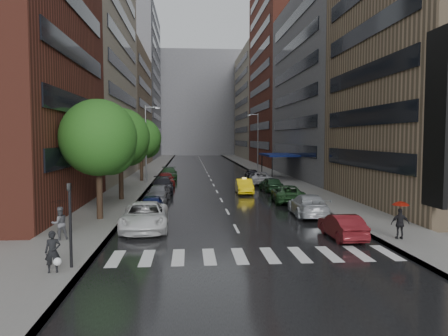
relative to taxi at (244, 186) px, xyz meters
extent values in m
plane|color=gray|center=(-2.55, -20.23, -0.71)|extent=(220.00, 220.00, 0.00)
cube|color=black|center=(-2.55, 29.77, -0.70)|extent=(14.00, 140.00, 0.01)
cube|color=gray|center=(-11.55, 29.77, -0.63)|extent=(4.00, 140.00, 0.15)
cube|color=gray|center=(6.45, 29.77, -0.63)|extent=(4.00, 140.00, 0.15)
cube|color=silver|center=(-8.65, -22.23, -0.69)|extent=(0.55, 2.80, 0.01)
cube|color=silver|center=(-7.25, -22.23, -0.69)|extent=(0.55, 2.80, 0.01)
cube|color=silver|center=(-5.85, -22.23, -0.69)|extent=(0.55, 2.80, 0.01)
cube|color=silver|center=(-4.45, -22.23, -0.69)|extent=(0.55, 2.80, 0.01)
cube|color=silver|center=(-3.05, -22.23, -0.69)|extent=(0.55, 2.80, 0.01)
cube|color=silver|center=(-1.65, -22.23, -0.69)|extent=(0.55, 2.80, 0.01)
cube|color=silver|center=(-0.25, -22.23, -0.69)|extent=(0.55, 2.80, 0.01)
cube|color=silver|center=(1.15, -22.23, -0.69)|extent=(0.55, 2.80, 0.01)
cube|color=silver|center=(2.55, -22.23, -0.69)|extent=(0.55, 2.80, 0.01)
cube|color=silver|center=(3.95, -22.23, -0.69)|extent=(0.55, 2.80, 0.01)
cube|color=maroon|center=(-17.55, -8.23, 12.29)|extent=(8.00, 20.00, 26.00)
cube|color=gray|center=(-17.55, 15.77, 16.29)|extent=(8.00, 28.00, 34.00)
cube|color=#937A5B|center=(-17.55, 43.77, 10.29)|extent=(8.00, 28.00, 22.00)
cube|color=slate|center=(-17.55, 73.77, 18.29)|extent=(8.00, 32.00, 38.00)
cube|color=#937A5B|center=(12.45, -8.23, 14.29)|extent=(8.00, 20.00, 30.00)
cube|color=slate|center=(12.45, 15.77, 11.29)|extent=(8.00, 28.00, 24.00)
cube|color=maroon|center=(12.45, 43.77, 17.29)|extent=(8.00, 28.00, 36.00)
cube|color=gray|center=(12.45, 73.77, 13.29)|extent=(8.00, 32.00, 28.00)
cube|color=black|center=(8.55, -18.23, 5.79)|extent=(0.30, 2.20, 10.00)
cube|color=slate|center=(-2.55, 97.77, 15.29)|extent=(40.00, 14.00, 32.00)
cylinder|color=#382619|center=(-11.15, -13.08, 1.47)|extent=(0.40, 0.40, 4.34)
sphere|color=#1E5116|center=(-11.15, -13.08, 4.72)|extent=(4.96, 4.96, 4.96)
cylinder|color=#382619|center=(-11.15, -4.00, 1.48)|extent=(0.40, 0.40, 4.37)
sphere|color=#1E5116|center=(-11.15, -4.00, 4.76)|extent=(5.00, 5.00, 5.00)
cylinder|color=#382619|center=(-11.15, 12.29, 1.43)|extent=(0.40, 0.40, 4.27)
sphere|color=#1E5116|center=(-11.15, 12.29, 4.63)|extent=(4.88, 4.88, 4.88)
imported|color=yellow|center=(0.00, 0.00, 0.00)|extent=(1.60, 4.32, 1.41)
imported|color=white|center=(-7.95, -16.11, 0.10)|extent=(2.87, 5.88, 1.61)
imported|color=#0D1541|center=(-7.95, -11.62, 0.01)|extent=(1.90, 4.28, 1.43)
imported|color=slate|center=(-7.95, -4.61, 0.03)|extent=(2.04, 4.44, 1.47)
imported|color=black|center=(-7.95, 0.87, 0.05)|extent=(2.38, 5.33, 1.52)
imported|color=#5B1312|center=(-7.95, 7.44, 0.09)|extent=(2.33, 4.83, 1.59)
imported|color=#18361A|center=(-7.95, 14.89, 0.06)|extent=(2.39, 5.38, 1.54)
imported|color=#5A1216|center=(2.85, -19.20, -0.03)|extent=(1.51, 4.12, 1.35)
imported|color=#A7ABB0|center=(2.85, -12.49, 0.07)|extent=(2.50, 5.45, 1.55)
imported|color=#1C3F1E|center=(2.85, -6.16, 0.03)|extent=(2.88, 5.48, 1.47)
imported|color=#17341D|center=(2.85, 1.19, 0.04)|extent=(2.08, 4.49, 1.49)
imported|color=#A6A5AB|center=(2.85, 7.53, 0.05)|extent=(3.02, 5.64, 1.50)
imported|color=black|center=(2.85, 14.50, -0.02)|extent=(1.69, 4.04, 1.37)
imported|color=black|center=(-10.68, -24.51, 0.26)|extent=(0.67, 0.51, 1.64)
sphere|color=white|center=(-10.48, -24.61, -0.11)|extent=(0.32, 0.32, 0.32)
imported|color=#55555B|center=(-12.03, -18.89, 0.30)|extent=(1.05, 0.99, 1.72)
imported|color=black|center=(-12.03, -18.89, 1.09)|extent=(0.96, 0.98, 0.88)
imported|color=black|center=(5.60, -20.17, 0.25)|extent=(0.99, 0.51, 1.61)
imported|color=#A71C0C|center=(5.60, -20.17, 1.09)|extent=(0.82, 0.82, 0.72)
cylinder|color=black|center=(-10.15, -23.88, 1.04)|extent=(0.12, 0.12, 3.20)
imported|color=black|center=(-10.15, -23.88, 2.44)|extent=(0.18, 0.15, 0.90)
cylinder|color=gray|center=(-10.35, 9.77, 3.94)|extent=(0.18, 0.18, 9.00)
cube|color=gray|center=(-8.95, 9.77, 8.14)|extent=(0.50, 0.22, 0.16)
cylinder|color=gray|center=(5.25, 24.77, 3.94)|extent=(0.18, 0.18, 9.00)
cube|color=gray|center=(3.85, 24.77, 8.14)|extent=(0.50, 0.22, 0.16)
cube|color=navy|center=(6.45, 14.77, 2.44)|extent=(4.00, 8.00, 0.25)
cylinder|color=black|center=(4.85, 10.97, 0.94)|extent=(0.12, 0.12, 3.00)
cylinder|color=black|center=(4.85, 18.57, 0.94)|extent=(0.12, 0.12, 3.00)
camera|label=1|loc=(-5.34, -41.78, 4.72)|focal=35.00mm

